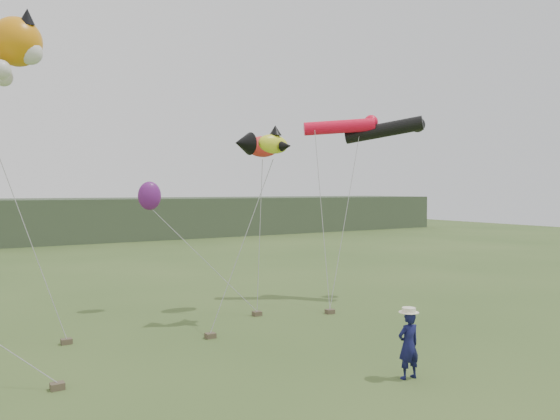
{
  "coord_description": "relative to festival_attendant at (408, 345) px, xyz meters",
  "views": [
    {
      "loc": [
        -8.91,
        -11.33,
        4.86
      ],
      "look_at": [
        -0.01,
        3.0,
        4.24
      ],
      "focal_mm": 35.0,
      "sensor_mm": 36.0,
      "label": 1
    }
  ],
  "objects": [
    {
      "name": "headland",
      "position": [
        -4.33,
        45.98,
        1.05
      ],
      "size": [
        90.0,
        13.0,
        4.0
      ],
      "color": "#2D3D28",
      "rests_on": "ground"
    },
    {
      "name": "misc_kites",
      "position": [
        -0.66,
        9.95,
        4.95
      ],
      "size": [
        5.18,
        2.86,
        2.98
      ],
      "color": "red",
      "rests_on": "ground"
    },
    {
      "name": "ground",
      "position": [
        -1.21,
        1.29,
        -0.88
      ],
      "size": [
        120.0,
        120.0,
        0.0
      ],
      "primitive_type": "plane",
      "color": "#385123",
      "rests_on": "ground"
    },
    {
      "name": "festival_attendant",
      "position": [
        0.0,
        0.0,
        0.0
      ],
      "size": [
        0.67,
        0.47,
        1.75
      ],
      "primitive_type": "imported",
      "rotation": [
        0.0,
        0.0,
        3.07
      ],
      "color": "#111343",
      "rests_on": "ground"
    },
    {
      "name": "fish_kite",
      "position": [
        -0.27,
        7.06,
        5.68
      ],
      "size": [
        2.17,
        1.44,
        1.1
      ],
      "color": "yellow",
      "rests_on": "ground"
    },
    {
      "name": "sandbag_anchors",
      "position": [
        -2.91,
        6.66,
        -0.79
      ],
      "size": [
        10.9,
        4.5,
        0.17
      ],
      "color": "brown",
      "rests_on": "ground"
    },
    {
      "name": "tube_kites",
      "position": [
        6.32,
        8.72,
        6.78
      ],
      "size": [
        5.14,
        3.62,
        1.29
      ],
      "color": "black",
      "rests_on": "ground"
    }
  ]
}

